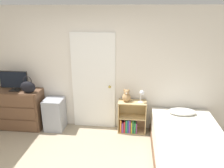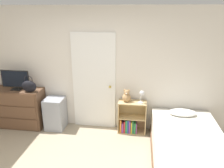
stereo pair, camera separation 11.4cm
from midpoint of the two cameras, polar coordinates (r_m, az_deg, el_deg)
name	(u,v)px [view 1 (the left image)]	position (r m, az deg, el deg)	size (l,w,h in m)	color
wall_back	(88,70)	(4.57, -6.92, 3.69)	(10.00, 0.06, 2.55)	silver
door_closed	(94,82)	(4.57, -5.53, 0.44)	(0.90, 0.09, 2.05)	white
dresser	(18,109)	(5.17, -23.84, -5.98)	(1.04, 0.44, 0.86)	brown
tv	(14,80)	(4.94, -24.87, 0.84)	(0.60, 0.16, 0.42)	black
handbag	(28,87)	(4.72, -21.74, -0.71)	(0.31, 0.14, 0.35)	black
storage_bin	(55,114)	(4.88, -15.39, -7.58)	(0.39, 0.41, 0.69)	#999EA8
bookshelf	(130,120)	(4.66, 4.10, -9.43)	(0.57, 0.29, 0.68)	tan
teddy_bear	(126,96)	(4.44, 3.05, -3.21)	(0.17, 0.17, 0.27)	tan
desk_lamp	(142,94)	(4.37, 7.02, -2.65)	(0.12, 0.12, 0.27)	silver
bed	(188,147)	(4.04, 18.56, -15.26)	(1.17, 1.99, 0.63)	brown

